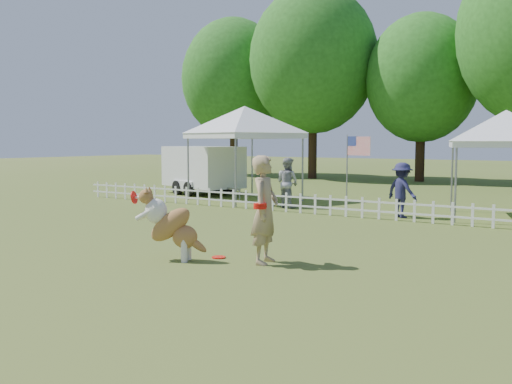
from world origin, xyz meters
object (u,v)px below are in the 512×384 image
Objects in this scene: dog at (172,225)px; canopy_tent_left at (245,155)px; frisbee_on_turf at (219,257)px; spectator_b at (402,190)px; canopy_tent_right at (504,166)px; cargo_trailer at (203,170)px; flag_pole at (347,175)px; handler at (265,210)px; spectator_a at (287,183)px.

dog is 0.39× the size of canopy_tent_left.
frisbee_on_turf is 0.16× the size of spectator_b.
canopy_tent_right is 0.65× the size of cargo_trailer.
frisbee_on_turf is 7.47m from spectator_b.
flag_pole is (7.58, -2.58, 0.18)m from cargo_trailer.
spectator_b is at bearing 18.83° from flag_pole.
handler is 0.57× the size of canopy_tent_left.
canopy_tent_left reaches higher than frisbee_on_turf.
flag_pole is 2.34m from spectator_a.
canopy_tent_left is (-6.47, 8.75, 0.72)m from handler.
handler is 0.42× the size of cargo_trailer.
handler is 1.75m from dog.
spectator_a is at bearing -6.47° from canopy_tent_left.
spectator_a is 3.96m from spectator_b.
spectator_b is at bearing 5.71° from canopy_tent_left.
dog is at bearing -34.52° from cargo_trailer.
dog is 0.44× the size of canopy_tent_right.
handler reaches higher than spectator_a.
spectator_a reaches higher than dog.
spectator_b is at bearing -166.72° from canopy_tent_right.
flag_pole is (-1.69, 7.20, 0.22)m from handler.
spectator_b is (1.53, 8.01, 0.13)m from dog.
spectator_a is at bearing 14.98° from handler.
handler is at bearing 114.49° from spectator_b.
dog is 8.66m from spectator_a.
canopy_tent_right is at bearing 13.81° from cargo_trailer.
spectator_a reaches higher than spectator_b.
cargo_trailer is (-8.30, 9.86, 0.99)m from frisbee_on_turf.
cargo_trailer reaches higher than dog.
frisbee_on_turf is 0.06× the size of cargo_trailer.
cargo_trailer is at bearing -10.47° from spectator_a.
flag_pole is 1.50× the size of spectator_b.
canopy_tent_right reaches higher than frisbee_on_turf.
spectator_b is (-2.43, -1.39, -0.70)m from canopy_tent_right.
cargo_trailer is at bearing 30.82° from handler.
canopy_tent_left reaches higher than spectator_b.
cargo_trailer is (-9.28, 9.78, 0.04)m from handler.
dog is at bearing 102.30° from handler.
canopy_tent_right is at bearing 68.93° from frisbee_on_turf.
canopy_tent_left is at bearing 177.73° from flag_pole.
canopy_tent_left is 2.89m from spectator_a.
flag_pole is at bearing -176.60° from canopy_tent_right.
flag_pole is 1.71m from spectator_b.
spectator_a is (-6.38, -1.09, -0.66)m from canopy_tent_right.
canopy_tent_right is 11.74m from cargo_trailer.
spectator_a is (-2.28, 0.39, -0.36)m from flag_pole.
flag_pole is at bearing 95.66° from frisbee_on_turf.
frisbee_on_turf is 0.08× the size of canopy_tent_left.
frisbee_on_turf is 9.51m from canopy_tent_right.
handler is 10.91m from canopy_tent_left.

